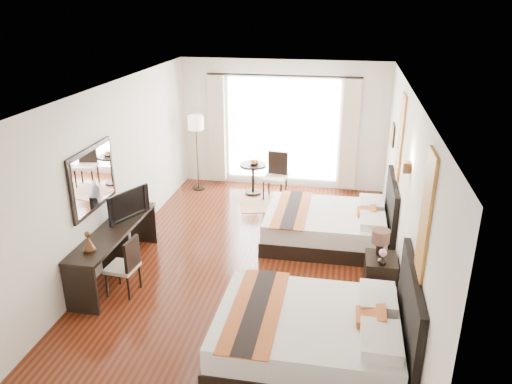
% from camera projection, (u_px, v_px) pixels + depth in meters
% --- Properties ---
extents(floor, '(4.50, 7.50, 0.01)m').
position_uv_depth(floor, '(250.00, 267.00, 7.97)').
color(floor, '#3C110A').
rests_on(floor, ground).
extents(ceiling, '(4.50, 7.50, 0.02)m').
position_uv_depth(ceiling, '(249.00, 92.00, 6.94)').
color(ceiling, white).
rests_on(ceiling, wall_headboard).
extents(wall_headboard, '(0.01, 7.50, 2.80)m').
position_uv_depth(wall_headboard, '(404.00, 195.00, 7.07)').
color(wall_headboard, silver).
rests_on(wall_headboard, floor).
extents(wall_desk, '(0.01, 7.50, 2.80)m').
position_uv_depth(wall_desk, '(109.00, 176.00, 7.84)').
color(wall_desk, silver).
rests_on(wall_desk, floor).
extents(wall_window, '(4.50, 0.01, 2.80)m').
position_uv_depth(wall_window, '(283.00, 125.00, 10.88)').
color(wall_window, silver).
rests_on(wall_window, floor).
extents(wall_entry, '(4.50, 0.01, 2.80)m').
position_uv_depth(wall_entry, '(159.00, 346.00, 4.03)').
color(wall_entry, silver).
rests_on(wall_entry, floor).
extents(window_glass, '(2.40, 0.02, 2.20)m').
position_uv_depth(window_glass, '(282.00, 130.00, 10.90)').
color(window_glass, white).
rests_on(window_glass, wall_window).
extents(sheer_curtain, '(2.30, 0.02, 2.10)m').
position_uv_depth(sheer_curtain, '(282.00, 130.00, 10.85)').
color(sheer_curtain, white).
rests_on(sheer_curtain, wall_window).
extents(drape_left, '(0.35, 0.14, 2.35)m').
position_uv_depth(drape_left, '(217.00, 129.00, 11.06)').
color(drape_left, '#B8AB8F').
rests_on(drape_left, floor).
extents(drape_right, '(0.35, 0.14, 2.35)m').
position_uv_depth(drape_right, '(350.00, 135.00, 10.57)').
color(drape_right, '#B8AB8F').
rests_on(drape_right, floor).
extents(art_panel_near, '(0.03, 0.50, 1.35)m').
position_uv_depth(art_panel_near, '(426.00, 215.00, 5.09)').
color(art_panel_near, maroon).
rests_on(art_panel_near, wall_headboard).
extents(art_panel_far, '(0.03, 0.50, 1.35)m').
position_uv_depth(art_panel_far, '(401.00, 137.00, 7.90)').
color(art_panel_far, maroon).
rests_on(art_panel_far, wall_headboard).
extents(wall_sconce, '(0.10, 0.14, 0.14)m').
position_uv_depth(wall_sconce, '(406.00, 167.00, 6.60)').
color(wall_sconce, '#452C18').
rests_on(wall_sconce, wall_headboard).
extents(mirror_frame, '(0.04, 1.25, 0.95)m').
position_uv_depth(mirror_frame, '(93.00, 179.00, 7.27)').
color(mirror_frame, black).
rests_on(mirror_frame, wall_desk).
extents(mirror_glass, '(0.01, 1.12, 0.82)m').
position_uv_depth(mirror_glass, '(94.00, 179.00, 7.26)').
color(mirror_glass, white).
rests_on(mirror_glass, mirror_frame).
extents(bed_near, '(2.25, 1.75, 1.27)m').
position_uv_depth(bed_near, '(316.00, 334.00, 5.86)').
color(bed_near, black).
rests_on(bed_near, floor).
extents(bed_far, '(2.16, 1.68, 1.22)m').
position_uv_depth(bed_far, '(331.00, 225.00, 8.67)').
color(bed_far, black).
rests_on(bed_far, floor).
extents(nightstand, '(0.45, 0.55, 0.53)m').
position_uv_depth(nightstand, '(380.00, 274.00, 7.24)').
color(nightstand, black).
rests_on(nightstand, floor).
extents(table_lamp, '(0.26, 0.26, 0.41)m').
position_uv_depth(table_lamp, '(381.00, 239.00, 7.17)').
color(table_lamp, black).
rests_on(table_lamp, nightstand).
extents(vase, '(0.13, 0.13, 0.13)m').
position_uv_depth(vase, '(382.00, 262.00, 6.97)').
color(vase, black).
rests_on(vase, nightstand).
extents(console_desk, '(0.50, 2.20, 0.76)m').
position_uv_depth(console_desk, '(116.00, 251.00, 7.66)').
color(console_desk, black).
rests_on(console_desk, floor).
extents(television, '(0.42, 0.78, 0.47)m').
position_uv_depth(television, '(125.00, 203.00, 7.84)').
color(television, black).
rests_on(television, console_desk).
extents(bronze_figurine, '(0.21, 0.21, 0.27)m').
position_uv_depth(bronze_figurine, '(89.00, 243.00, 6.82)').
color(bronze_figurine, '#452C18').
rests_on(bronze_figurine, console_desk).
extents(desk_chair, '(0.44, 0.44, 0.88)m').
position_uv_depth(desk_chair, '(124.00, 276.00, 7.19)').
color(desk_chair, beige).
rests_on(desk_chair, floor).
extents(floor_lamp, '(0.34, 0.34, 1.66)m').
position_uv_depth(floor_lamp, '(196.00, 128.00, 10.65)').
color(floor_lamp, black).
rests_on(floor_lamp, floor).
extents(side_table, '(0.58, 0.58, 0.67)m').
position_uv_depth(side_table, '(253.00, 179.00, 10.82)').
color(side_table, black).
rests_on(side_table, floor).
extents(fruit_bowl, '(0.30, 0.30, 0.06)m').
position_uv_depth(fruit_bowl, '(254.00, 163.00, 10.65)').
color(fruit_bowl, '#452718').
rests_on(fruit_bowl, side_table).
extents(window_chair, '(0.52, 0.52, 0.98)m').
position_uv_depth(window_chair, '(275.00, 185.00, 10.56)').
color(window_chair, beige).
rests_on(window_chair, floor).
extents(jute_rug, '(1.26, 1.01, 0.01)m').
position_uv_depth(jute_rug, '(267.00, 205.00, 10.29)').
color(jute_rug, tan).
rests_on(jute_rug, floor).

